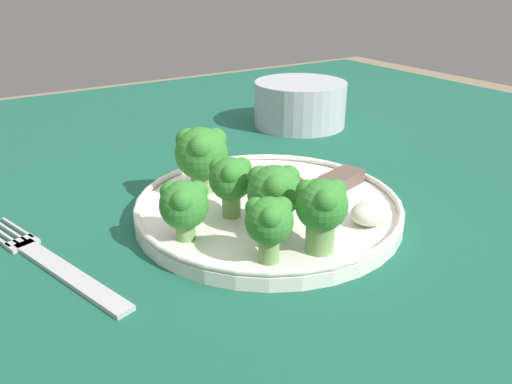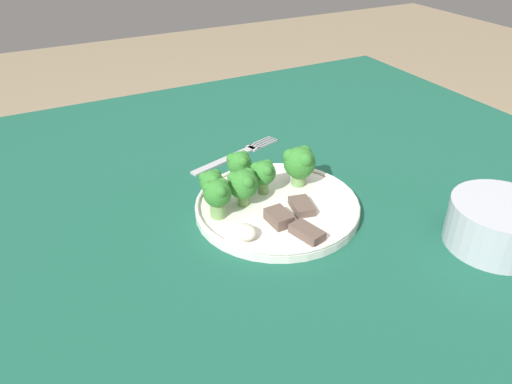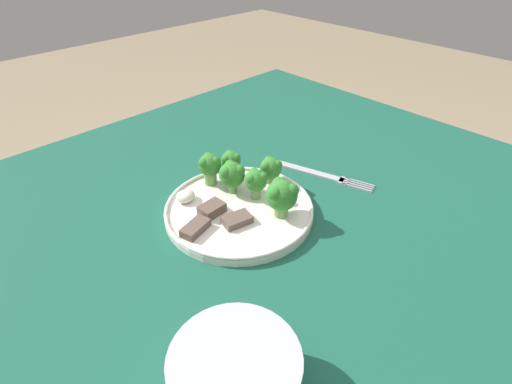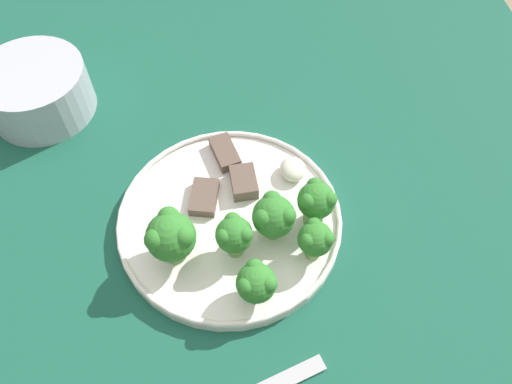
% 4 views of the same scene
% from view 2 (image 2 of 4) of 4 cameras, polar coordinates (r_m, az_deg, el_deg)
% --- Properties ---
extents(table, '(1.26, 1.11, 0.73)m').
position_cam_2_polar(table, '(0.82, 8.68, -7.16)').
color(table, '#195642').
rests_on(table, ground_plane).
extents(dinner_plate, '(0.25, 0.25, 0.02)m').
position_cam_2_polar(dinner_plate, '(0.75, 2.44, -1.67)').
color(dinner_plate, white).
rests_on(dinner_plate, table).
extents(fork, '(0.08, 0.20, 0.00)m').
position_cam_2_polar(fork, '(0.91, -2.36, 4.20)').
color(fork, '#B2B2B7').
rests_on(fork, table).
extents(cream_bowl, '(0.13, 0.13, 0.06)m').
position_cam_2_polar(cream_bowl, '(0.75, 25.91, -3.48)').
color(cream_bowl, '#B7BCC6').
rests_on(cream_bowl, table).
extents(broccoli_floret_near_rim_left, '(0.05, 0.04, 0.06)m').
position_cam_2_polar(broccoli_floret_near_rim_left, '(0.73, -1.46, 0.94)').
color(broccoli_floret_near_rim_left, '#709E56').
rests_on(broccoli_floret_near_rim_left, dinner_plate).
extents(broccoli_floret_center_left, '(0.05, 0.05, 0.06)m').
position_cam_2_polar(broccoli_floret_center_left, '(0.79, 4.99, 3.38)').
color(broccoli_floret_center_left, '#709E56').
rests_on(broccoli_floret_center_left, dinner_plate).
extents(broccoli_floret_back_left, '(0.04, 0.04, 0.06)m').
position_cam_2_polar(broccoli_floret_back_left, '(0.71, -4.43, -0.28)').
color(broccoli_floret_back_left, '#709E56').
rests_on(broccoli_floret_back_left, dinner_plate).
extents(broccoli_floret_front_left, '(0.04, 0.04, 0.05)m').
position_cam_2_polar(broccoli_floret_front_left, '(0.76, 0.86, 2.20)').
color(broccoli_floret_front_left, '#709E56').
rests_on(broccoli_floret_front_left, dinner_plate).
extents(broccoli_floret_center_back, '(0.04, 0.04, 0.05)m').
position_cam_2_polar(broccoli_floret_center_back, '(0.80, -1.90, 3.29)').
color(broccoli_floret_center_back, '#709E56').
rests_on(broccoli_floret_center_back, dinner_plate).
extents(broccoli_floret_mid_cluster, '(0.04, 0.04, 0.05)m').
position_cam_2_polar(broccoli_floret_mid_cluster, '(0.75, -5.10, 1.12)').
color(broccoli_floret_mid_cluster, '#709E56').
rests_on(broccoli_floret_mid_cluster, dinner_plate).
extents(meat_slice_front_slice, '(0.05, 0.04, 0.01)m').
position_cam_2_polar(meat_slice_front_slice, '(0.74, 5.25, -1.62)').
color(meat_slice_front_slice, brown).
rests_on(meat_slice_front_slice, dinner_plate).
extents(meat_slice_middle_slice, '(0.04, 0.03, 0.02)m').
position_cam_2_polar(meat_slice_middle_slice, '(0.71, 2.48, -2.75)').
color(meat_slice_middle_slice, brown).
rests_on(meat_slice_middle_slice, dinner_plate).
extents(meat_slice_rear_slice, '(0.05, 0.04, 0.01)m').
position_cam_2_polar(meat_slice_rear_slice, '(0.69, 5.85, -4.61)').
color(meat_slice_rear_slice, brown).
rests_on(meat_slice_rear_slice, dinner_plate).
extents(sauce_dollop, '(0.03, 0.03, 0.02)m').
position_cam_2_polar(sauce_dollop, '(0.68, -1.22, -4.60)').
color(sauce_dollop, silver).
rests_on(sauce_dollop, dinner_plate).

